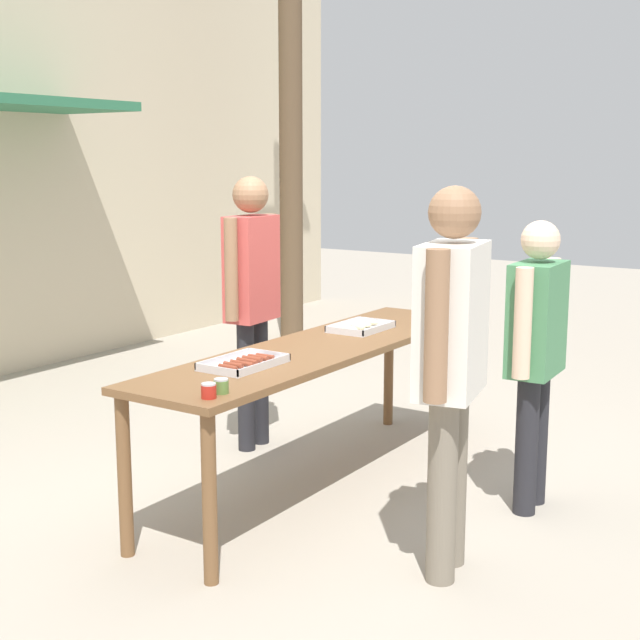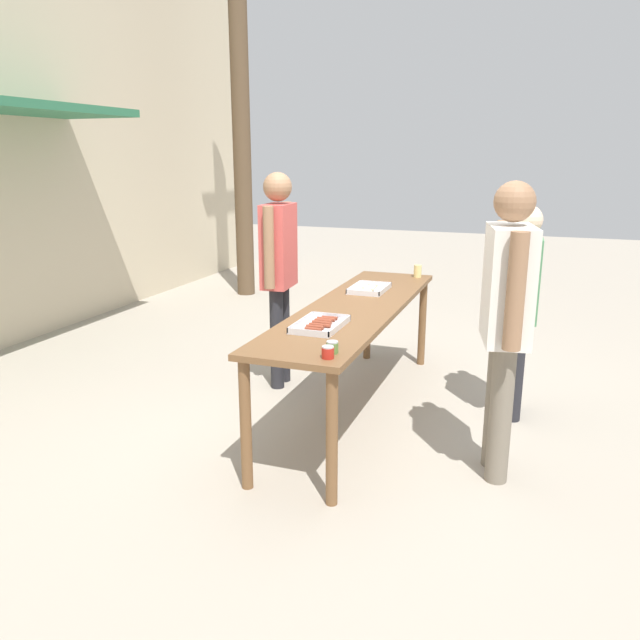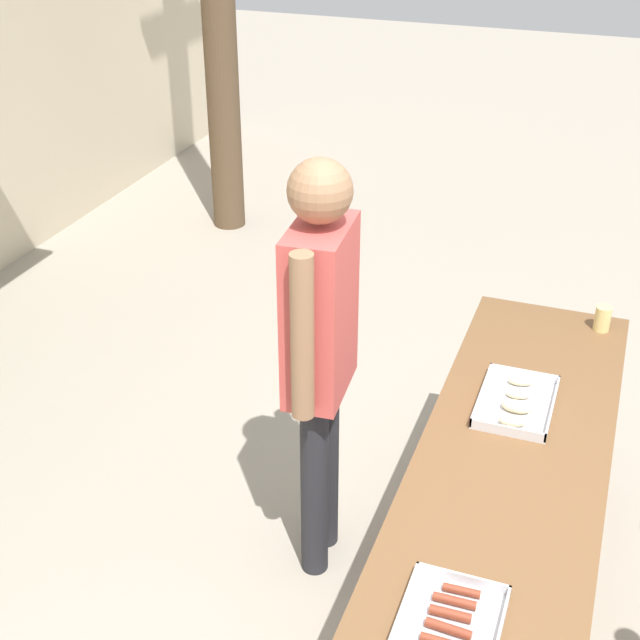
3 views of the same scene
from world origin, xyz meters
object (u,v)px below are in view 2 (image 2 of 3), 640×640
(condiment_jar_mustard, at_px, (328,352))
(utility_pole, at_px, (240,98))
(food_tray_sausages, at_px, (320,325))
(food_tray_buns, at_px, (369,289))
(person_customer_with_cup, at_px, (522,295))
(beer_cup, at_px, (418,271))
(person_server_behind_table, at_px, (279,259))
(person_customer_holding_hotdog, at_px, (506,307))
(condiment_jar_ketchup, at_px, (332,347))

(condiment_jar_mustard, distance_m, utility_pole, 5.97)
(food_tray_sausages, bearing_deg, food_tray_buns, -0.08)
(condiment_jar_mustard, height_order, person_customer_with_cup, person_customer_with_cup)
(food_tray_sausages, relative_size, beer_cup, 3.99)
(person_customer_with_cup, bearing_deg, person_server_behind_table, -93.44)
(food_tray_sausages, height_order, person_customer_with_cup, person_customer_with_cup)
(food_tray_sausages, relative_size, person_server_behind_table, 0.25)
(condiment_jar_mustard, height_order, person_customer_holding_hotdog, person_customer_holding_hotdog)
(person_server_behind_table, bearing_deg, food_tray_sausages, -148.92)
(condiment_jar_ketchup, distance_m, beer_cup, 2.43)
(food_tray_sausages, distance_m, food_tray_buns, 1.20)
(beer_cup, bearing_deg, condiment_jar_mustard, -179.99)
(beer_cup, distance_m, utility_pole, 4.17)
(food_tray_buns, distance_m, beer_cup, 0.78)
(beer_cup, height_order, person_customer_with_cup, person_customer_with_cup)
(food_tray_sausages, xyz_separation_m, person_customer_holding_hotdog, (0.05, -1.17, 0.21))
(condiment_jar_mustard, bearing_deg, person_customer_with_cup, -30.49)
(person_server_behind_table, relative_size, person_customer_holding_hotdog, 1.00)
(condiment_jar_mustard, distance_m, condiment_jar_ketchup, 0.10)
(condiment_jar_mustard, height_order, condiment_jar_ketchup, same)
(food_tray_buns, height_order, utility_pole, utility_pole)
(condiment_jar_mustard, height_order, utility_pole, utility_pole)
(food_tray_buns, height_order, person_server_behind_table, person_server_behind_table)
(condiment_jar_mustard, distance_m, beer_cup, 2.53)
(person_server_behind_table, xyz_separation_m, person_customer_holding_hotdog, (-0.99, -1.92, -0.03))
(condiment_jar_mustard, xyz_separation_m, beer_cup, (2.53, 0.00, 0.02))
(food_tray_sausages, bearing_deg, condiment_jar_ketchup, -152.76)
(beer_cup, bearing_deg, food_tray_sausages, 172.30)
(utility_pole, bearing_deg, person_server_behind_table, -148.83)
(condiment_jar_mustard, xyz_separation_m, person_server_behind_table, (1.64, 1.01, 0.21))
(person_server_behind_table, bearing_deg, condiment_jar_ketchup, -151.47)
(food_tray_buns, bearing_deg, condiment_jar_mustard, -171.74)
(food_tray_buns, bearing_deg, condiment_jar_ketchup, -171.52)
(beer_cup, distance_m, person_customer_holding_hotdog, 2.10)
(condiment_jar_ketchup, height_order, utility_pole, utility_pole)
(person_server_behind_table, height_order, utility_pole, utility_pole)
(condiment_jar_mustard, distance_m, person_customer_holding_hotdog, 1.13)
(condiment_jar_ketchup, relative_size, person_server_behind_table, 0.04)
(food_tray_sausages, relative_size, person_customer_with_cup, 0.28)
(condiment_jar_mustard, distance_m, person_server_behind_table, 1.94)
(food_tray_sausages, height_order, person_customer_holding_hotdog, person_customer_holding_hotdog)
(condiment_jar_ketchup, xyz_separation_m, utility_pole, (4.76, 2.96, 1.81))
(person_server_behind_table, distance_m, person_customer_with_cup, 1.98)
(food_tray_sausages, xyz_separation_m, person_server_behind_table, (1.05, 0.75, 0.23))
(beer_cup, bearing_deg, condiment_jar_ketchup, 179.84)
(condiment_jar_mustard, height_order, beer_cup, beer_cup)
(person_server_behind_table, relative_size, person_customer_with_cup, 1.13)
(food_tray_buns, relative_size, person_customer_holding_hotdog, 0.23)
(food_tray_buns, relative_size, person_server_behind_table, 0.23)
(person_customer_with_cup, height_order, utility_pole, utility_pole)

